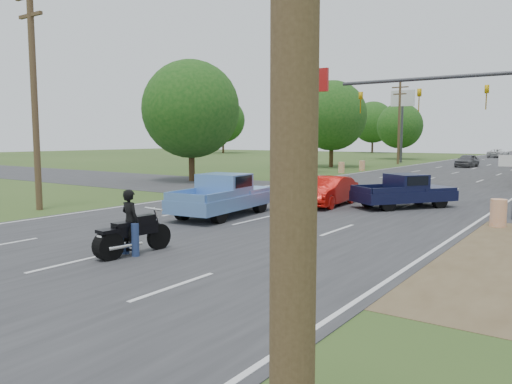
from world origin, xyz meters
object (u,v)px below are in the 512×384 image
Objects in this scene: distant_car_grey at (467,161)px; distant_car_white at (498,153)px; motorcycle at (128,236)px; navy_pickup at (406,191)px; rider at (130,225)px; blue_pickup at (225,195)px; red_convertible at (328,191)px.

distant_car_grey reaches higher than distant_car_white.
navy_pickup is (3.08, 13.61, 0.24)m from motorcycle.
motorcycle is at bearing 90.00° from rider.
blue_pickup is at bearing 113.70° from motorcycle.
red_convertible is at bearing 101.14° from distant_car_white.
distant_car_grey is at bearing 89.27° from red_convertible.
distant_car_white is (-1.36, 72.48, -0.19)m from blue_pickup.
red_convertible is at bearing 96.51° from motorcycle.
rider is 0.32× the size of blue_pickup.
distant_car_grey is at bearing 98.13° from motorcycle.
rider is at bearing -92.84° from red_convertible.
rider is (0.01, 0.07, 0.31)m from motorcycle.
rider is at bearing -82.54° from distant_car_grey.
red_convertible is 67.44m from distant_car_white.
motorcycle is 13.96m from navy_pickup.
rider reaches higher than navy_pickup.
blue_pickup reaches higher than navy_pickup.
navy_pickup is at bearing -76.76° from distant_car_grey.
rider is 48.70m from distant_car_grey.
distant_car_white reaches higher than motorcycle.
navy_pickup reaches higher than distant_car_white.
motorcycle is 0.58× the size of distant_car_grey.
distant_car_grey is at bearing 132.69° from navy_pickup.
blue_pickup reaches higher than distant_car_grey.
red_convertible is 0.86× the size of navy_pickup.
red_convertible is at bearing -83.45° from rider.
navy_pickup is at bearing -96.75° from rider.
blue_pickup reaches higher than red_convertible.
rider is 0.35× the size of distant_car_white.
blue_pickup is 8.49m from navy_pickup.
red_convertible is 1.72× the size of motorcycle.
distant_car_white is at bearing 85.53° from blue_pickup.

